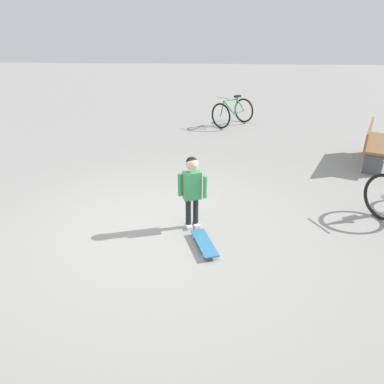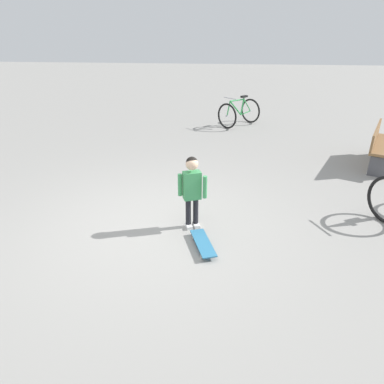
# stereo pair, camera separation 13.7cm
# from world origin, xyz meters

# --- Properties ---
(ground_plane) EXTENTS (50.00, 50.00, 0.00)m
(ground_plane) POSITION_xyz_m (0.00, 0.00, 0.00)
(ground_plane) COLOR gray
(child_person) EXTENTS (0.24, 0.41, 1.06)m
(child_person) POSITION_xyz_m (-0.07, 0.58, 0.66)
(child_person) COLOR black
(child_person) RESTS_ON ground
(skateboard) EXTENTS (0.69, 0.40, 0.07)m
(skateboard) POSITION_xyz_m (0.44, 0.78, 0.06)
(skateboard) COLOR teal
(skateboard) RESTS_ON ground
(bicycle_mid) EXTENTS (1.27, 1.25, 0.85)m
(bicycle_mid) POSITION_xyz_m (-5.89, 1.34, 0.38)
(bicycle_mid) COLOR black
(bicycle_mid) RESTS_ON ground
(street_bench) EXTENTS (1.64, 1.07, 0.80)m
(street_bench) POSITION_xyz_m (-2.95, 4.19, 0.42)
(street_bench) COLOR brown
(street_bench) RESTS_ON ground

